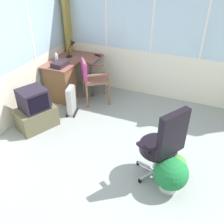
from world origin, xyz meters
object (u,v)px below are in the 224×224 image
desk (62,81)px  tv_on_stand (36,111)px  desk_lamp (72,46)px  spray_bottle (56,57)px  tv_remote (98,55)px  space_heater (71,100)px  office_chair (165,142)px  wooden_armchair (90,75)px  paper_tray (60,64)px  potted_plant (172,173)px

desk → tv_on_stand: 1.03m
desk_lamp → spray_bottle: size_ratio=1.57×
desk_lamp → tv_remote: bearing=-66.9°
desk_lamp → space_heater: bearing=-154.0°
office_chair → space_heater: (0.97, 1.93, -0.34)m
wooden_armchair → space_heater: size_ratio=1.66×
office_chair → tv_on_stand: size_ratio=1.44×
spray_bottle → tv_remote: bearing=-42.3°
spray_bottle → paper_tray: bearing=-131.2°
office_chair → tv_remote: bearing=42.5°
space_heater → paper_tray: bearing=50.3°
tv_remote → office_chair: bearing=-118.1°
tv_remote → office_chair: 2.83m
wooden_armchair → tv_on_stand: bearing=157.7°
tv_on_stand → potted_plant: bearing=-101.0°
paper_tray → potted_plant: 2.91m
tv_on_stand → desk: bearing=6.7°
desk_lamp → office_chair: 3.05m
spray_bottle → tv_on_stand: size_ratio=0.28×
desk_lamp → potted_plant: bearing=-128.4°
potted_plant → tv_remote: bearing=43.0°
wooden_armchair → tv_on_stand: size_ratio=1.18×
tv_remote → paper_tray: (-0.79, 0.42, 0.03)m
desk → wooden_armchair: (0.12, -0.59, 0.19)m
desk_lamp → wooden_armchair: 0.80m
paper_tray → office_chair: (-1.29, -2.33, -0.19)m
desk_lamp → wooden_armchair: desk_lamp is taller
office_chair → tv_on_stand: office_chair is taller
tv_remote → office_chair: office_chair is taller
paper_tray → tv_on_stand: bearing=-176.1°
paper_tray → spray_bottle: bearing=48.8°
desk_lamp → tv_remote: size_ratio=2.26×
paper_tray → tv_remote: bearing=-28.2°
desk → office_chair: (-1.36, -2.38, 0.21)m
desk_lamp → tv_on_stand: 1.68m
desk_lamp → wooden_armchair: size_ratio=0.38×
tv_remote → wooden_armchair: 0.64m
office_chair → space_heater: bearing=63.4°
tv_on_stand → potted_plant: 2.47m
desk → tv_remote: size_ratio=7.57×
desk_lamp → wooden_armchair: bearing=-124.9°
tv_remote → tv_on_stand: (-1.74, 0.36, -0.44)m
tv_remote → potted_plant: size_ratio=0.30×
spray_bottle → wooden_armchair: spray_bottle is taller
desk → spray_bottle: bearing=54.0°
desk_lamp → spray_bottle: 0.47m
desk → space_heater: desk is taller
tv_remote → spray_bottle: spray_bottle is taller
paper_tray → potted_plant: (-1.43, -2.49, -0.52)m
office_chair → tv_on_stand: 2.31m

